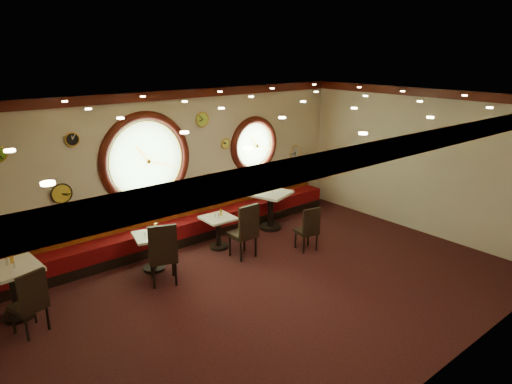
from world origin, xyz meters
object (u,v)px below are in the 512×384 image
table_c (218,228)px  condiment_c_bottle (221,212)px  chair_b (163,250)px  condiment_d_salt (264,190)px  condiment_c_salt (215,216)px  table_a (14,286)px  condiment_d_pepper (272,191)px  table_b (153,248)px  condiment_a_salt (7,262)px  condiment_b_salt (145,233)px  condiment_d_bottle (271,187)px  chair_c (246,228)px  condiment_b_pepper (153,232)px  chair_d (309,226)px  chair_a (31,298)px  condiment_a_bottle (12,258)px  condiment_a_pepper (14,265)px  condiment_c_pepper (219,216)px  table_d (270,206)px  condiment_b_bottle (156,228)px

table_c → condiment_c_bottle: bearing=17.5°
chair_b → condiment_d_salt: (3.04, 0.89, 0.28)m
chair_b → condiment_c_salt: bearing=46.0°
table_a → condiment_d_pepper: (5.45, 0.22, 0.39)m
table_b → condiment_a_salt: bearing=-179.9°
condiment_b_salt → condiment_d_bottle: condiment_d_bottle is taller
chair_c → condiment_d_salt: (1.26, 0.95, 0.29)m
condiment_a_salt → condiment_c_salt: bearing=0.8°
condiment_a_salt → condiment_b_salt: condiment_a_salt is taller
condiment_b_pepper → condiment_d_pepper: size_ratio=1.18×
chair_d → condiment_a_salt: condiment_a_salt is taller
table_c → table_b: bearing=-178.4°
chair_a → condiment_d_salt: (5.21, 0.98, 0.36)m
table_a → condiment_a_salt: bearing=104.6°
condiment_b_pepper → chair_d: bearing=-23.2°
condiment_a_bottle → condiment_c_bottle: 3.94m
table_b → condiment_b_pepper: bearing=-76.5°
chair_d → condiment_a_pepper: chair_d is taller
condiment_d_salt → condiment_d_pepper: size_ratio=1.28×
chair_a → condiment_c_pepper: chair_a is taller
table_d → condiment_d_bottle: (0.10, 0.11, 0.40)m
condiment_d_salt → condiment_d_bottle: (0.25, 0.04, 0.02)m
chair_d → table_a: bearing=179.8°
table_c → condiment_a_pepper: 3.89m
table_d → condiment_b_bottle: condiment_b_bottle is taller
chair_a → condiment_a_bottle: condiment_a_bottle is taller
condiment_c_bottle → condiment_b_salt: bearing=-179.2°
table_b → condiment_d_salt: 2.97m
chair_d → condiment_d_bottle: (0.32, 1.55, 0.41)m
condiment_d_bottle → chair_d: bearing=-101.7°
table_b → chair_d: size_ratio=1.33×
chair_a → condiment_d_bottle: 5.57m
condiment_c_salt → condiment_c_bottle: 0.16m
condiment_c_bottle → chair_b: bearing=-157.6°
chair_b → condiment_b_bottle: size_ratio=4.03×
chair_d → condiment_c_pepper: size_ratio=6.02×
condiment_b_pepper → condiment_b_bottle: 0.14m
condiment_d_pepper → condiment_d_bottle: 0.19m
chair_b → condiment_b_bottle: bearing=92.9°
chair_c → chair_d: chair_c is taller
table_d → chair_c: 1.66m
condiment_a_salt → condiment_b_bottle: bearing=1.0°
condiment_a_pepper → chair_b: bearing=-12.3°
chair_b → condiment_b_bottle: (0.24, 0.69, 0.14)m
condiment_a_salt → condiment_d_bottle: condiment_d_bottle is taller
table_c → chair_a: chair_a is taller
condiment_d_bottle → condiment_a_pepper: bearing=-175.4°
condiment_a_salt → condiment_c_salt: size_ratio=1.22×
condiment_c_salt → chair_a: bearing=-168.1°
condiment_a_pepper → condiment_d_bottle: (5.51, 0.45, 0.06)m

